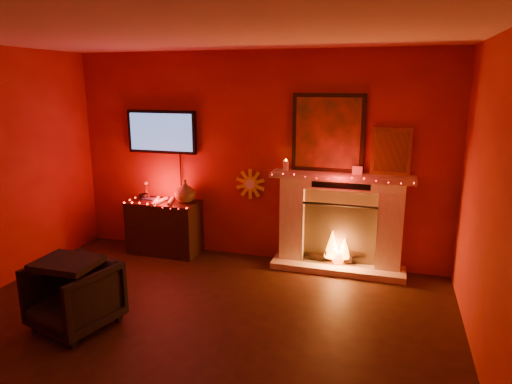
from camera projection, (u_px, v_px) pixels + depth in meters
room at (161, 206)px, 3.60m from camera, size 5.00×5.00×5.00m
fireplace at (340, 213)px, 5.65m from camera, size 1.72×0.40×2.18m
tv at (162, 132)px, 6.18m from camera, size 1.00×0.07×1.24m
sunburst_clock at (250, 184)px, 6.00m from camera, size 0.40×0.03×0.40m
console_table at (166, 224)px, 6.26m from camera, size 0.96×0.53×1.03m
armchair at (74, 296)px, 4.34m from camera, size 0.85×0.86×0.65m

